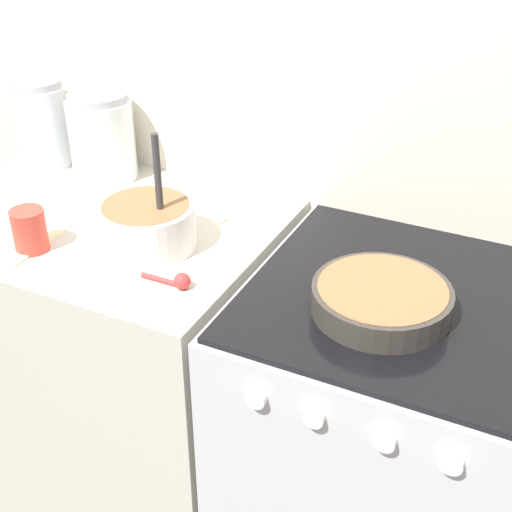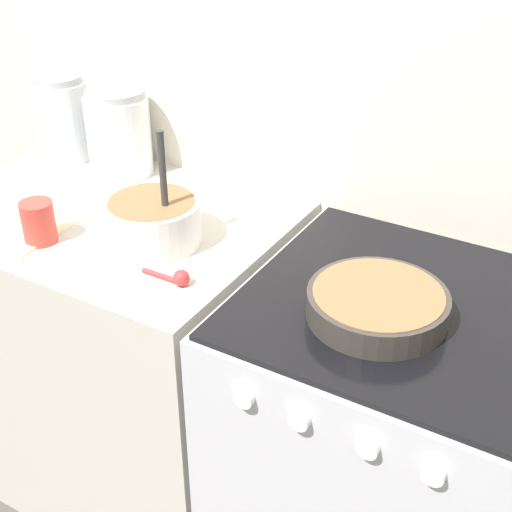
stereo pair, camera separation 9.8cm
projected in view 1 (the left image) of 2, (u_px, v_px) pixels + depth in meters
wall_back at (319, 79)px, 1.70m from camera, size 4.77×0.05×2.40m
countertop_cabinet at (113, 358)px, 1.99m from camera, size 0.89×0.65×0.89m
stove at (385, 450)px, 1.70m from camera, size 0.66×0.66×0.89m
mixing_bowl at (147, 222)px, 1.62m from camera, size 0.22×0.22×0.28m
baking_pan at (381, 299)px, 1.41m from camera, size 0.28×0.28×0.06m
storage_jar_left at (43, 129)px, 2.00m from camera, size 0.15×0.15×0.24m
storage_jar_middle at (103, 142)px, 1.92m from camera, size 0.17×0.17×0.24m
tin_can at (29, 230)px, 1.61m from camera, size 0.08×0.08×0.10m
recipe_page at (11, 237)px, 1.67m from camera, size 0.20×0.22×0.01m
measuring_spoon at (177, 281)px, 1.49m from camera, size 0.12×0.04×0.04m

